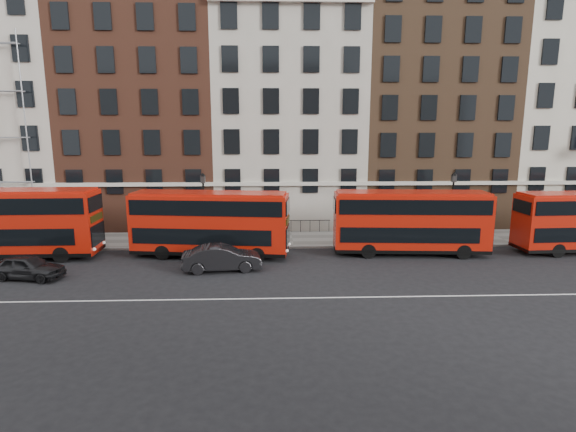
{
  "coord_description": "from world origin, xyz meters",
  "views": [
    {
      "loc": [
        -1.62,
        -24.02,
        8.6
      ],
      "look_at": [
        -0.54,
        5.0,
        3.0
      ],
      "focal_mm": 28.0,
      "sensor_mm": 36.0,
      "label": 1
    }
  ],
  "objects_px": {
    "bus_a": "(11,222)",
    "car_front": "(222,258)",
    "car_rear": "(28,267)",
    "bus_b": "(210,222)",
    "bus_c": "(410,221)"
  },
  "relations": [
    {
      "from": "bus_c",
      "to": "bus_a",
      "type": "bearing_deg",
      "value": -176.08
    },
    {
      "from": "bus_a",
      "to": "car_rear",
      "type": "xyz_separation_m",
      "value": [
        3.2,
        -4.4,
        -1.82
      ]
    },
    {
      "from": "bus_a",
      "to": "car_rear",
      "type": "distance_m",
      "value": 5.74
    },
    {
      "from": "bus_a",
      "to": "bus_c",
      "type": "height_order",
      "value": "bus_a"
    },
    {
      "from": "bus_a",
      "to": "car_rear",
      "type": "height_order",
      "value": "bus_a"
    },
    {
      "from": "bus_a",
      "to": "car_front",
      "type": "xyz_separation_m",
      "value": [
        14.39,
        -3.22,
        -1.73
      ]
    },
    {
      "from": "car_rear",
      "to": "car_front",
      "type": "xyz_separation_m",
      "value": [
        11.18,
        1.18,
        0.09
      ]
    },
    {
      "from": "bus_a",
      "to": "car_front",
      "type": "relative_size",
      "value": 2.32
    },
    {
      "from": "bus_b",
      "to": "car_front",
      "type": "height_order",
      "value": "bus_b"
    },
    {
      "from": "car_rear",
      "to": "bus_a",
      "type": "bearing_deg",
      "value": 46.77
    },
    {
      "from": "bus_a",
      "to": "car_rear",
      "type": "bearing_deg",
      "value": -54.56
    },
    {
      "from": "bus_c",
      "to": "car_rear",
      "type": "bearing_deg",
      "value": -165.63
    },
    {
      "from": "car_rear",
      "to": "car_front",
      "type": "distance_m",
      "value": 11.24
    },
    {
      "from": "bus_a",
      "to": "car_front",
      "type": "bearing_deg",
      "value": -13.25
    },
    {
      "from": "bus_b",
      "to": "car_front",
      "type": "distance_m",
      "value": 3.77
    }
  ]
}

